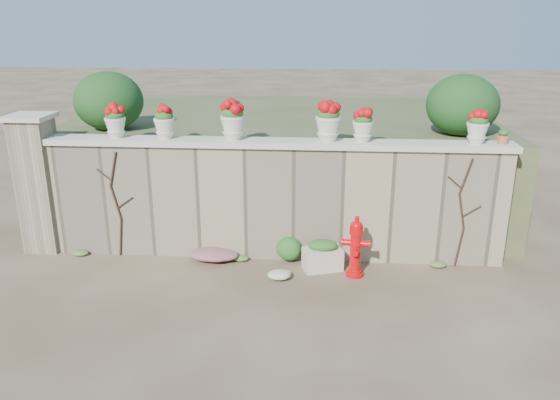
# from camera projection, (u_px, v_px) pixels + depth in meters

# --- Properties ---
(ground) EXTENTS (80.00, 80.00, 0.00)m
(ground) POSITION_uv_depth(u_px,v_px,m) (260.00, 304.00, 8.12)
(ground) COLOR #493724
(ground) RESTS_ON ground
(stone_wall) EXTENTS (8.00, 0.40, 2.00)m
(stone_wall) POSITION_uv_depth(u_px,v_px,m) (270.00, 202.00, 9.50)
(stone_wall) COLOR gray
(stone_wall) RESTS_ON ground
(wall_cap) EXTENTS (8.10, 0.52, 0.10)m
(wall_cap) POSITION_uv_depth(u_px,v_px,m) (270.00, 143.00, 9.17)
(wall_cap) COLOR beige
(wall_cap) RESTS_ON stone_wall
(gate_pillar) EXTENTS (0.72, 0.72, 2.48)m
(gate_pillar) POSITION_uv_depth(u_px,v_px,m) (39.00, 183.00, 9.72)
(gate_pillar) COLOR gray
(gate_pillar) RESTS_ON ground
(raised_fill) EXTENTS (9.00, 6.00, 2.00)m
(raised_fill) POSITION_uv_depth(u_px,v_px,m) (283.00, 158.00, 12.53)
(raised_fill) COLOR #384C23
(raised_fill) RESTS_ON ground
(back_shrub_left) EXTENTS (1.30, 1.30, 1.10)m
(back_shrub_left) POSITION_uv_depth(u_px,v_px,m) (109.00, 101.00, 10.38)
(back_shrub_left) COLOR #143814
(back_shrub_left) RESTS_ON raised_fill
(back_shrub_right) EXTENTS (1.30, 1.30, 1.10)m
(back_shrub_right) POSITION_uv_depth(u_px,v_px,m) (462.00, 105.00, 9.90)
(back_shrub_right) COLOR #143814
(back_shrub_right) RESTS_ON raised_fill
(vine_left) EXTENTS (0.60, 0.04, 1.91)m
(vine_left) POSITION_uv_depth(u_px,v_px,m) (117.00, 203.00, 9.49)
(vine_left) COLOR black
(vine_left) RESTS_ON ground
(vine_right) EXTENTS (0.60, 0.04, 1.91)m
(vine_right) POSITION_uv_depth(u_px,v_px,m) (462.00, 212.00, 9.06)
(vine_right) COLOR black
(vine_right) RESTS_ON ground
(fire_hydrant) EXTENTS (0.45, 0.32, 1.04)m
(fire_hydrant) POSITION_uv_depth(u_px,v_px,m) (356.00, 246.00, 8.86)
(fire_hydrant) COLOR red
(fire_hydrant) RESTS_ON ground
(planter_box) EXTENTS (0.72, 0.55, 0.53)m
(planter_box) POSITION_uv_depth(u_px,v_px,m) (323.00, 256.00, 9.18)
(planter_box) COLOR beige
(planter_box) RESTS_ON ground
(green_shrub) EXTENTS (0.56, 0.50, 0.53)m
(green_shrub) POSITION_uv_depth(u_px,v_px,m) (289.00, 248.00, 9.44)
(green_shrub) COLOR #1E5119
(green_shrub) RESTS_ON ground
(magenta_clump) EXTENTS (1.03, 0.69, 0.27)m
(magenta_clump) POSITION_uv_depth(u_px,v_px,m) (213.00, 254.00, 9.52)
(magenta_clump) COLOR #C0266D
(magenta_clump) RESTS_ON ground
(white_flowers) EXTENTS (0.53, 0.43, 0.19)m
(white_flowers) POSITION_uv_depth(u_px,v_px,m) (277.00, 273.00, 8.89)
(white_flowers) COLOR white
(white_flowers) RESTS_ON ground
(urn_pot_0) EXTENTS (0.36, 0.36, 0.56)m
(urn_pot_0) POSITION_uv_depth(u_px,v_px,m) (115.00, 122.00, 9.26)
(urn_pot_0) COLOR beige
(urn_pot_0) RESTS_ON wall_cap
(urn_pot_1) EXTENTS (0.36, 0.36, 0.56)m
(urn_pot_1) POSITION_uv_depth(u_px,v_px,m) (164.00, 122.00, 9.20)
(urn_pot_1) COLOR beige
(urn_pot_1) RESTS_ON wall_cap
(urn_pot_2) EXTENTS (0.41, 0.41, 0.65)m
(urn_pot_2) POSITION_uv_depth(u_px,v_px,m) (233.00, 121.00, 9.10)
(urn_pot_2) COLOR beige
(urn_pot_2) RESTS_ON wall_cap
(urn_pot_3) EXTENTS (0.42, 0.42, 0.66)m
(urn_pot_3) POSITION_uv_depth(u_px,v_px,m) (328.00, 122.00, 8.98)
(urn_pot_3) COLOR beige
(urn_pot_3) RESTS_ON wall_cap
(urn_pot_4) EXTENTS (0.35, 0.35, 0.55)m
(urn_pot_4) POSITION_uv_depth(u_px,v_px,m) (363.00, 126.00, 8.96)
(urn_pot_4) COLOR beige
(urn_pot_4) RESTS_ON wall_cap
(urn_pot_5) EXTENTS (0.35, 0.35, 0.55)m
(urn_pot_5) POSITION_uv_depth(u_px,v_px,m) (478.00, 127.00, 8.82)
(urn_pot_5) COLOR beige
(urn_pot_5) RESTS_ON wall_cap
(terracotta_pot) EXTENTS (0.20, 0.20, 0.23)m
(terracotta_pot) POSITION_uv_depth(u_px,v_px,m) (503.00, 137.00, 8.84)
(terracotta_pot) COLOR #C1583B
(terracotta_pot) RESTS_ON wall_cap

